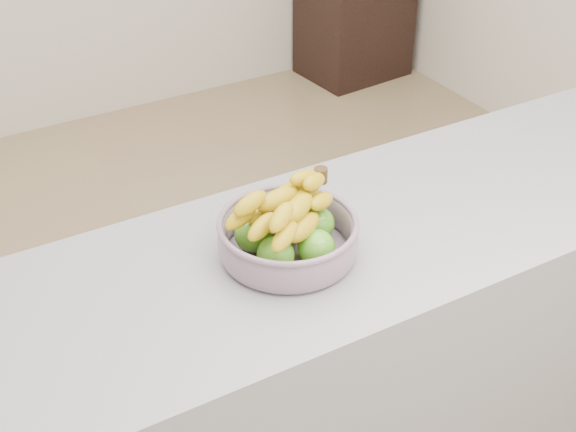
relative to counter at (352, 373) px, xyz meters
name	(u,v)px	position (x,y,z in m)	size (l,w,h in m)	color
ground	(242,350)	(0.00, 0.65, -0.45)	(4.00, 4.00, 0.00)	#8F7B58
counter	(352,373)	(0.00, 0.00, 0.00)	(2.00, 0.60, 0.90)	#94959B
fruit_bowl	(288,234)	(-0.19, 0.00, 0.50)	(0.30, 0.30, 0.16)	#9AA6B9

